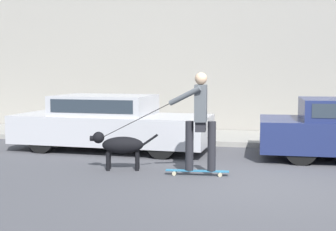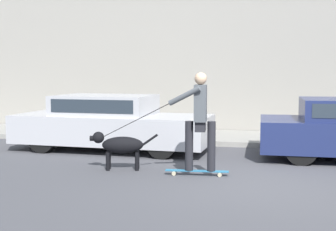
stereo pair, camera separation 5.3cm
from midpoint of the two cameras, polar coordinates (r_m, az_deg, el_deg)
ground_plane at (r=7.73m, az=11.28°, el=-8.07°), size 36.00×36.00×0.00m
back_wall at (r=13.49m, az=12.30°, el=6.42°), size 32.00×0.30×4.12m
sidewalk_curb at (r=12.29m, az=12.01°, el=-2.81°), size 30.00×2.30×0.12m
parked_car_0 at (r=10.68m, az=-6.82°, el=-0.99°), size 4.47×1.85×1.25m
dog at (r=8.54m, az=-5.72°, el=-3.62°), size 1.22×0.46×0.70m
skateboarder at (r=7.98m, az=4.06°, el=-0.20°), size 2.37×0.58×1.77m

